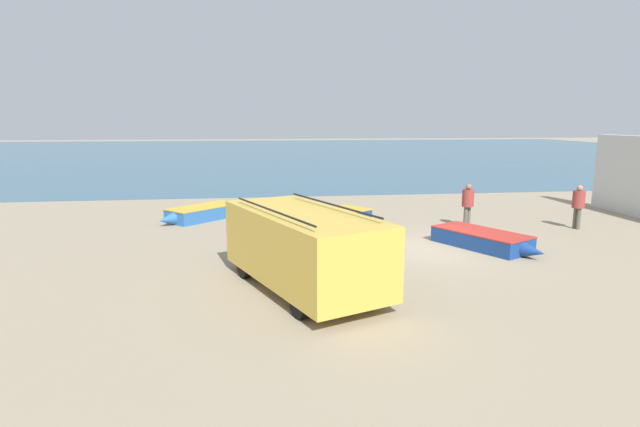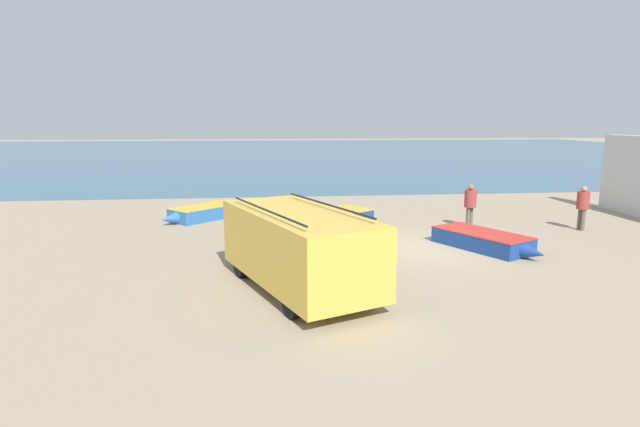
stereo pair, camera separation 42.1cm
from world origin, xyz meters
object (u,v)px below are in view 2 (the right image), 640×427
at_px(parked_van, 298,246).
at_px(fishing_rowboat_1, 204,212).
at_px(fishing_rowboat_0, 484,241).
at_px(fishing_rowboat_2, 325,221).
at_px(fisherman_1, 583,204).
at_px(fisherman_0, 470,202).

bearing_deg(parked_van, fishing_rowboat_1, -2.37).
bearing_deg(fishing_rowboat_1, fishing_rowboat_0, 103.93).
distance_m(fishing_rowboat_2, fisherman_1, 10.01).
distance_m(parked_van, fishing_rowboat_2, 7.14).
bearing_deg(fishing_rowboat_0, parked_van, -90.52).
xyz_separation_m(fishing_rowboat_2, fisherman_0, (5.73, -0.40, 0.71)).
height_order(parked_van, fisherman_0, parked_van).
bearing_deg(fishing_rowboat_2, parked_van, -138.25).
relative_size(fishing_rowboat_0, fisherman_1, 2.24).
relative_size(fishing_rowboat_1, fisherman_1, 1.96).
distance_m(parked_van, fishing_rowboat_1, 10.17).
bearing_deg(fisherman_0, fisherman_1, 50.15).
xyz_separation_m(fishing_rowboat_1, fisherman_1, (14.87, -3.84, 0.75)).
bearing_deg(fishing_rowboat_2, fishing_rowboat_0, -71.95).
height_order(fishing_rowboat_0, fisherman_1, fisherman_1).
xyz_separation_m(fisherman_0, fisherman_1, (4.17, -0.84, -0.01)).
bearing_deg(fisherman_1, fishing_rowboat_1, 157.51).
height_order(fisherman_0, fisherman_1, fisherman_0).
bearing_deg(fisherman_1, fishing_rowboat_0, -162.84).
xyz_separation_m(fishing_rowboat_1, fisherman_0, (10.69, -3.00, 0.76)).
bearing_deg(fisherman_1, fisherman_0, 160.59).
bearing_deg(fishing_rowboat_0, fishing_rowboat_2, -153.91).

